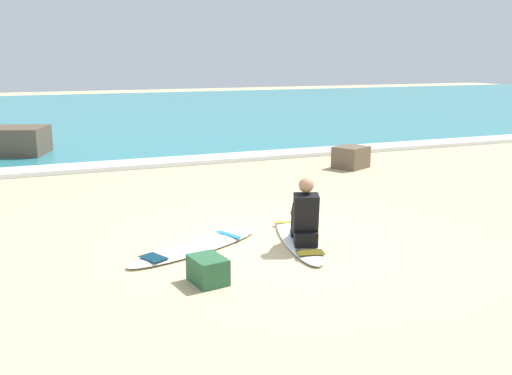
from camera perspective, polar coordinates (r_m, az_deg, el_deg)
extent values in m
plane|color=#CCB584|center=(8.33, 2.15, -5.64)|extent=(80.00, 80.00, 0.00)
cube|color=teal|center=(28.02, -15.44, 7.09)|extent=(80.00, 28.00, 0.10)
cube|color=white|center=(14.61, -8.87, 2.51)|extent=(80.00, 0.90, 0.11)
ellipsoid|color=silver|center=(8.56, 4.22, -4.92)|extent=(1.12, 2.52, 0.07)
cube|color=gold|center=(9.19, 3.35, -3.40)|extent=(0.49, 0.22, 0.01)
cube|color=#4C400C|center=(7.81, 5.41, -6.40)|extent=(0.41, 0.32, 0.01)
cube|color=black|center=(8.06, 4.94, -5.01)|extent=(0.39, 0.36, 0.20)
cylinder|color=black|center=(8.18, 4.12, -3.63)|extent=(0.28, 0.43, 0.43)
cylinder|color=black|center=(8.38, 3.88, -3.43)|extent=(0.20, 0.28, 0.42)
cube|color=black|center=(8.51, 3.78, -4.55)|extent=(0.17, 0.24, 0.05)
cylinder|color=black|center=(8.20, 5.52, -3.61)|extent=(0.28, 0.43, 0.43)
cylinder|color=black|center=(8.41, 5.45, -3.41)|extent=(0.20, 0.28, 0.42)
cube|color=black|center=(8.53, 5.39, -4.53)|extent=(0.17, 0.24, 0.05)
cube|color=black|center=(8.00, 4.96, -2.54)|extent=(0.42, 0.39, 0.57)
sphere|color=#A37556|center=(7.93, 4.99, 0.24)|extent=(0.21, 0.21, 0.21)
cylinder|color=black|center=(8.12, 3.86, -2.10)|extent=(0.22, 0.40, 0.31)
cylinder|color=black|center=(8.15, 5.83, -2.08)|extent=(0.22, 0.40, 0.31)
ellipsoid|color=white|center=(8.15, -5.97, -5.88)|extent=(2.29, 1.42, 0.07)
cube|color=#1E7FB7|center=(8.54, -2.72, -4.66)|extent=(0.29, 0.48, 0.01)
cube|color=#0A2C40|center=(7.71, -10.12, -6.82)|extent=(0.37, 0.43, 0.01)
cube|color=brown|center=(16.53, -22.41, 4.13)|extent=(1.72, 1.71, 0.82)
cube|color=brown|center=(14.11, 9.38, 2.98)|extent=(0.96, 0.92, 0.52)
cube|color=#285B38|center=(6.95, -4.78, -8.13)|extent=(0.43, 0.53, 0.32)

